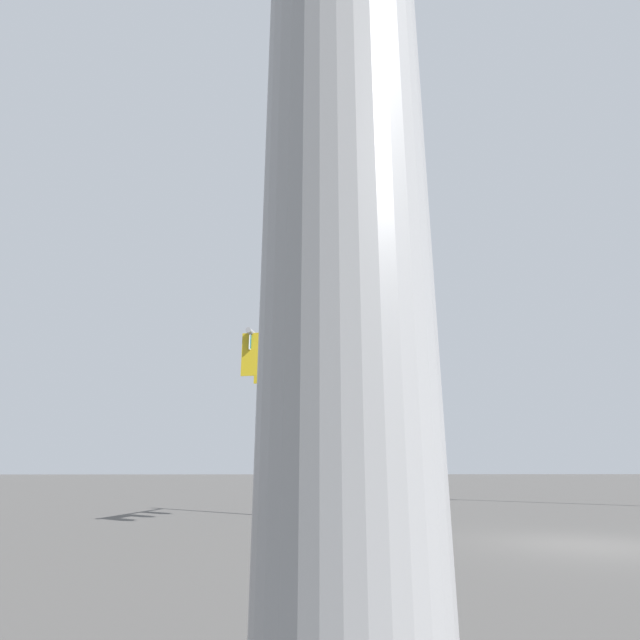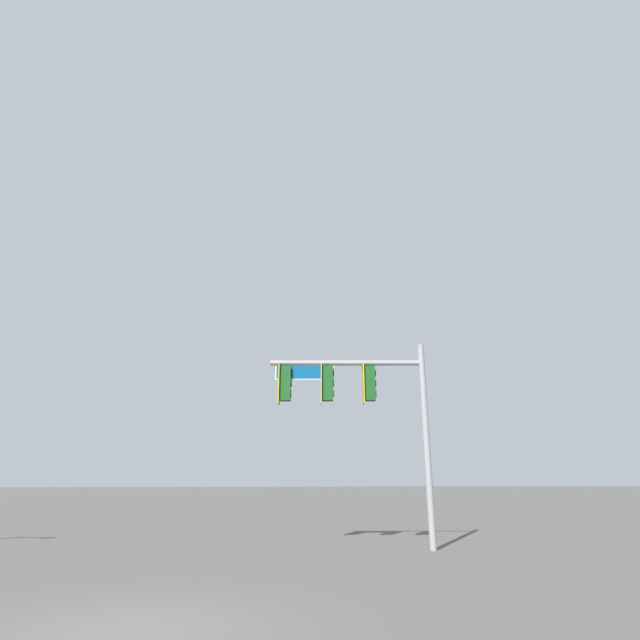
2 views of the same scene
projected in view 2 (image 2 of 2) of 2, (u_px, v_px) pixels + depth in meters
ground_plane at (122, 635)px, 6.49m from camera, size 400.00×400.00×0.00m
signal_pole_near at (356, 396)px, 15.79m from camera, size 4.88×1.41×6.15m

